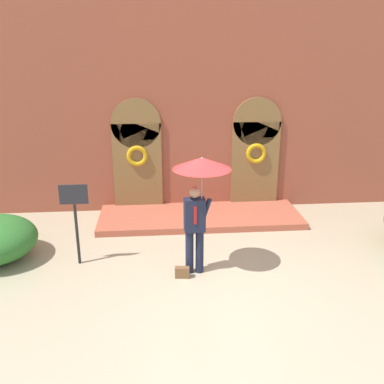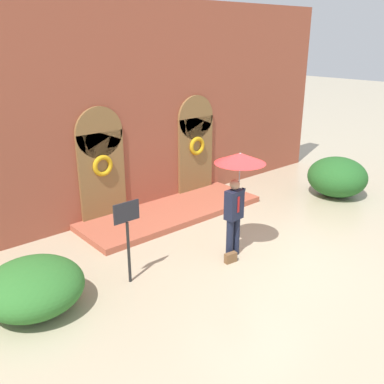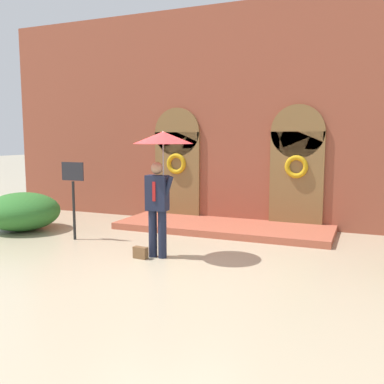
# 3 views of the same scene
# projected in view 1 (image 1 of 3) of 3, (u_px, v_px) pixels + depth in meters

# --- Properties ---
(ground_plane) EXTENTS (80.00, 80.00, 0.00)m
(ground_plane) POSITION_uv_depth(u_px,v_px,m) (216.00, 280.00, 8.29)
(ground_plane) COLOR tan
(building_facade) EXTENTS (14.00, 2.30, 5.60)m
(building_facade) POSITION_uv_depth(u_px,v_px,m) (196.00, 111.00, 11.35)
(building_facade) COLOR brown
(building_facade) RESTS_ON ground
(person_with_umbrella) EXTENTS (1.10, 1.10, 2.36)m
(person_with_umbrella) POSITION_uv_depth(u_px,v_px,m) (200.00, 181.00, 7.98)
(person_with_umbrella) COLOR #191E33
(person_with_umbrella) RESTS_ON ground
(handbag) EXTENTS (0.29, 0.15, 0.22)m
(handbag) POSITION_uv_depth(u_px,v_px,m) (182.00, 272.00, 8.34)
(handbag) COLOR brown
(handbag) RESTS_ON ground
(sign_post) EXTENTS (0.56, 0.06, 1.72)m
(sign_post) POSITION_uv_depth(u_px,v_px,m) (75.00, 211.00, 8.56)
(sign_post) COLOR black
(sign_post) RESTS_ON ground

